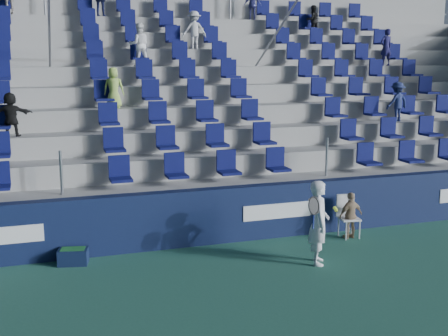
% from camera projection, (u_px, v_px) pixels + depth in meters
% --- Properties ---
extents(ground, '(70.00, 70.00, 0.00)m').
position_uv_depth(ground, '(266.00, 301.00, 9.19)').
color(ground, '#29614D').
rests_on(ground, ground).
extents(sponsor_wall, '(24.00, 0.32, 1.20)m').
position_uv_depth(sponsor_wall, '(210.00, 216.00, 12.01)').
color(sponsor_wall, '#101A3D').
rests_on(sponsor_wall, ground).
extents(grandstand, '(24.00, 8.17, 6.63)m').
position_uv_depth(grandstand, '(160.00, 120.00, 16.47)').
color(grandstand, gray).
rests_on(grandstand, ground).
extents(tennis_player, '(0.70, 0.70, 1.64)m').
position_uv_depth(tennis_player, '(319.00, 222.00, 10.75)').
color(tennis_player, white).
rests_on(tennis_player, ground).
extents(line_judge_chair, '(0.47, 0.48, 0.95)m').
position_uv_depth(line_judge_chair, '(347.00, 213.00, 12.49)').
color(line_judge_chair, white).
rests_on(line_judge_chair, ground).
extents(line_judge, '(0.64, 0.34, 1.04)m').
position_uv_depth(line_judge, '(351.00, 215.00, 12.35)').
color(line_judge, tan).
rests_on(line_judge, ground).
extents(ball_bin, '(0.62, 0.48, 0.31)m').
position_uv_depth(ball_bin, '(73.00, 256.00, 10.84)').
color(ball_bin, '#0F1937').
rests_on(ball_bin, ground).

